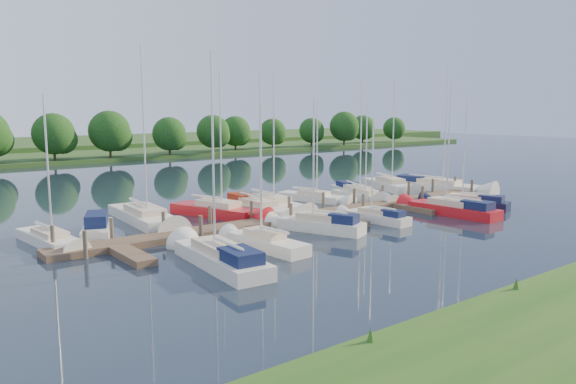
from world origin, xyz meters
TOP-DOWN VIEW (x-y plane):
  - ground at (0.00, 0.00)m, footprint 260.00×260.00m
  - dock at (0.00, 7.31)m, footprint 40.00×6.00m
  - mooring_pilings at (0.00, 8.43)m, footprint 38.24×2.84m
  - far_shore at (0.00, 75.00)m, footprint 180.00×30.00m
  - distant_hill at (0.00, 100.00)m, footprint 220.00×40.00m
  - treeline at (3.25, 62.07)m, footprint 145.82×9.18m
  - sailboat_n_0 at (-18.63, 11.16)m, footprint 2.44×7.46m
  - motorboat at (-15.49, 12.11)m, footprint 3.55×5.87m
  - sailboat_n_2 at (-11.27, 13.98)m, footprint 2.98×10.45m
  - sailboat_n_3 at (-5.84, 12.79)m, footprint 4.40×8.85m
  - sailboat_n_4 at (-2.90, 11.86)m, footprint 2.34×8.84m
  - sailboat_n_5 at (-0.88, 12.67)m, footprint 2.25×9.15m
  - sailboat_n_6 at (4.61, 13.72)m, footprint 3.52×7.40m
  - sailboat_n_7 at (8.42, 11.40)m, footprint 1.70×7.04m
  - sailboat_n_8 at (9.39, 13.07)m, footprint 4.58×8.94m
  - sailboat_n_9 at (15.34, 14.41)m, footprint 4.30×8.93m
  - sailboat_n_10 at (18.98, 11.15)m, footprint 4.39×10.85m
  - sailboat_s_0 at (-12.83, 1.09)m, footprint 2.79×9.14m
  - sailboat_s_1 at (-8.87, 2.51)m, footprint 2.09×6.87m
  - sailboat_s_2 at (-3.21, 4.12)m, footprint 3.84×6.93m
  - sailboat_s_3 at (2.16, 4.00)m, footprint 1.96×6.10m
  - sailboat_s_4 at (8.90, 2.33)m, footprint 2.44×8.52m
  - sailboat_s_5 at (12.78, 3.58)m, footprint 3.63×7.40m

SIDE VIEW (x-z plane):
  - ground at x=0.00m, z-range 0.00..0.00m
  - dock at x=0.00m, z-range 0.00..0.40m
  - sailboat_n_0 at x=-18.63m, z-range -4.43..4.96m
  - sailboat_n_6 at x=4.61m, z-range -4.41..4.95m
  - sailboat_n_7 at x=8.42m, z-range -4.27..4.82m
  - sailboat_n_2 at x=-11.27m, z-range -6.29..6.84m
  - sailboat_n_5 at x=-0.88m, z-range -5.57..6.13m
  - sailboat_s_1 at x=-8.87m, z-range -4.19..4.76m
  - sailboat_n_9 at x=15.34m, z-range -5.45..6.02m
  - sailboat_n_3 at x=-5.84m, z-range -5.42..5.99m
  - far_shore at x=0.00m, z-range 0.00..0.60m
  - sailboat_n_8 at x=9.39m, z-range -5.33..5.96m
  - sailboat_s_3 at x=2.16m, z-range -3.62..4.26m
  - sailboat_s_5 at x=12.78m, z-range -4.43..5.07m
  - sailboat_n_10 at x=18.98m, z-range -6.43..7.08m
  - sailboat_n_4 at x=-2.90m, z-range -5.32..5.99m
  - sailboat_s_0 at x=-12.83m, z-range -5.48..6.16m
  - sailboat_s_4 at x=8.90m, z-range -5.13..5.82m
  - sailboat_s_2 at x=-3.21m, z-range -4.29..4.99m
  - motorboat at x=-15.49m, z-range -0.54..1.27m
  - mooring_pilings at x=0.00m, z-range -0.40..1.60m
  - distant_hill at x=0.00m, z-range 0.00..1.40m
  - treeline at x=3.25m, z-range -0.23..8.08m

